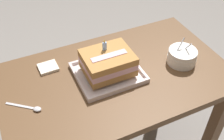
{
  "coord_description": "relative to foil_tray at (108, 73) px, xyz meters",
  "views": [
    {
      "loc": [
        -0.41,
        -0.84,
        1.59
      ],
      "look_at": [
        -0.02,
        0.01,
        0.73
      ],
      "focal_mm": 44.16,
      "sensor_mm": 36.0,
      "label": 1
    }
  ],
  "objects": [
    {
      "name": "dining_table",
      "position": [
        0.03,
        -0.02,
        -0.12
      ],
      "size": [
        1.08,
        0.64,
        0.7
      ],
      "color": "brown",
      "rests_on": "ground_plane"
    },
    {
      "name": "napkin_pile",
      "position": [
        -0.24,
        0.16,
        -0.0
      ],
      "size": [
        0.09,
        0.08,
        0.01
      ],
      "color": "silver",
      "rests_on": "dining_table"
    },
    {
      "name": "bowl_stack",
      "position": [
        0.36,
        -0.07,
        0.03
      ],
      "size": [
        0.14,
        0.14,
        0.12
      ],
      "color": "white",
      "rests_on": "dining_table"
    },
    {
      "name": "birthday_cake",
      "position": [
        0.0,
        0.0,
        0.07
      ],
      "size": [
        0.22,
        0.18,
        0.15
      ],
      "color": "#B98245",
      "rests_on": "foil_tray"
    },
    {
      "name": "serving_spoon_near_tray",
      "position": [
        -0.37,
        -0.06,
        -0.0
      ],
      "size": [
        0.14,
        0.11,
        0.01
      ],
      "color": "silver",
      "rests_on": "dining_table"
    },
    {
      "name": "foil_tray",
      "position": [
        0.0,
        0.0,
        0.0
      ],
      "size": [
        0.3,
        0.26,
        0.02
      ],
      "color": "silver",
      "rests_on": "dining_table"
    }
  ]
}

